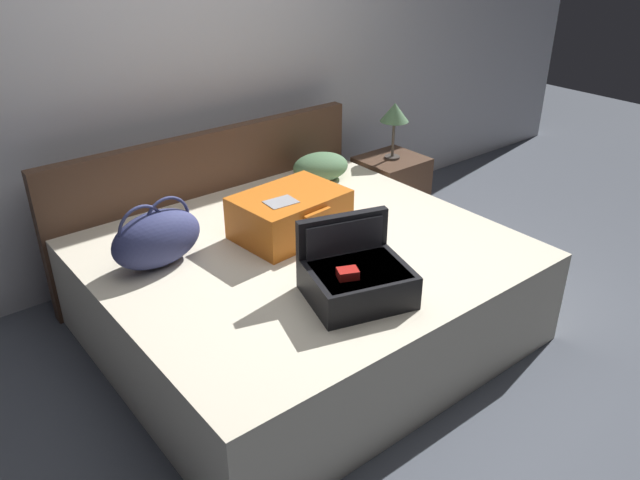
# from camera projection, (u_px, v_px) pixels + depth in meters

# --- Properties ---
(ground_plane) EXTENTS (12.00, 12.00, 0.00)m
(ground_plane) POSITION_uv_depth(u_px,v_px,m) (352.00, 366.00, 3.23)
(ground_plane) COLOR #4C515B
(back_wall) EXTENTS (8.00, 0.10, 2.60)m
(back_wall) POSITION_uv_depth(u_px,v_px,m) (175.00, 57.00, 3.76)
(back_wall) COLOR silver
(back_wall) RESTS_ON ground
(bed) EXTENTS (2.05, 1.83, 0.53)m
(bed) POSITION_uv_depth(u_px,v_px,m) (304.00, 290.00, 3.38)
(bed) COLOR beige
(bed) RESTS_ON ground
(headboard) EXTENTS (2.09, 0.08, 0.91)m
(headboard) POSITION_uv_depth(u_px,v_px,m) (211.00, 202.00, 3.95)
(headboard) COLOR #4C3323
(headboard) RESTS_ON ground
(hard_case_large) EXTENTS (0.60, 0.46, 0.24)m
(hard_case_large) POSITION_uv_depth(u_px,v_px,m) (290.00, 214.00, 3.34)
(hard_case_large) COLOR #D16619
(hard_case_large) RESTS_ON bed
(hard_case_medium) EXTENTS (0.53, 0.50, 0.34)m
(hard_case_medium) POSITION_uv_depth(u_px,v_px,m) (356.00, 277.00, 2.80)
(hard_case_medium) COLOR black
(hard_case_medium) RESTS_ON bed
(duffel_bag) EXTENTS (0.49, 0.28, 0.34)m
(duffel_bag) POSITION_uv_depth(u_px,v_px,m) (157.00, 238.00, 3.04)
(duffel_bag) COLOR navy
(duffel_bag) RESTS_ON bed
(pillow_near_headboard) EXTENTS (0.41, 0.34, 0.17)m
(pillow_near_headboard) POSITION_uv_depth(u_px,v_px,m) (321.00, 167.00, 4.05)
(pillow_near_headboard) COLOR #4C724C
(pillow_near_headboard) RESTS_ON bed
(nightstand) EXTENTS (0.44, 0.40, 0.53)m
(nightstand) POSITION_uv_depth(u_px,v_px,m) (390.00, 192.00, 4.57)
(nightstand) COLOR #4C3323
(nightstand) RESTS_ON ground
(table_lamp) EXTENTS (0.20, 0.20, 0.40)m
(table_lamp) POSITION_uv_depth(u_px,v_px,m) (395.00, 114.00, 4.30)
(table_lamp) COLOR #3F3833
(table_lamp) RESTS_ON nightstand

